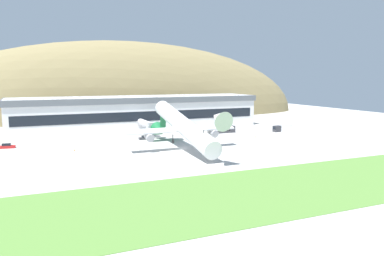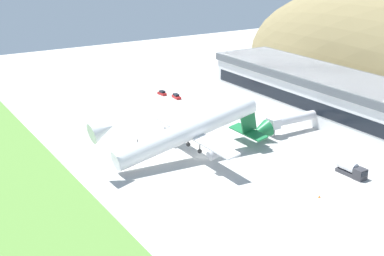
{
  "view_description": "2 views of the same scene",
  "coord_description": "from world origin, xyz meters",
  "views": [
    {
      "loc": [
        -42.3,
        -105.87,
        21.71
      ],
      "look_at": [
        2.33,
        -2.49,
        6.51
      ],
      "focal_mm": 35.0,
      "sensor_mm": 36.0,
      "label": 1
    },
    {
      "loc": [
        106.08,
        -68.56,
        52.34
      ],
      "look_at": [
        2.3,
        -4.35,
        9.31
      ],
      "focal_mm": 50.0,
      "sensor_mm": 36.0,
      "label": 2
    }
  ],
  "objects": [
    {
      "name": "ground_plane",
      "position": [
        0.0,
        0.0,
        0.0
      ],
      "size": [
        316.44,
        316.44,
        0.0
      ],
      "primitive_type": "plane",
      "color": "#B7B5AF"
    },
    {
      "name": "grass_strip_foreground",
      "position": [
        0.0,
        -46.87,
        0.04
      ],
      "size": [
        284.79,
        29.79,
        0.08
      ],
      "primitive_type": "cube",
      "color": "#568438",
      "rests_on": "ground_plane"
    },
    {
      "name": "terminal_building",
      "position": [
        -0.05,
        51.16,
        7.74
      ],
      "size": [
        104.93,
        22.9,
        13.7
      ],
      "color": "silver",
      "rests_on": "ground_plane"
    },
    {
      "name": "jetway_0",
      "position": [
        -1.94,
        31.05,
        3.99
      ],
      "size": [
        3.38,
        16.71,
        5.43
      ],
      "color": "silver",
      "rests_on": "ground_plane"
    },
    {
      "name": "cargo_airplane",
      "position": [
        -0.86,
        -2.77,
        7.18
      ],
      "size": [
        34.62,
        52.05,
        15.12
      ],
      "color": "white"
    },
    {
      "name": "service_car_0",
      "position": [
        -56.15,
        19.23,
        0.66
      ],
      "size": [
        3.83,
        1.92,
        1.6
      ],
      "color": "#B21E1E",
      "rests_on": "ground_plane"
    },
    {
      "name": "service_car_1",
      "position": [
        -5.97,
        20.73,
        0.6
      ],
      "size": [
        3.92,
        1.85,
        1.46
      ],
      "color": "#333338",
      "rests_on": "ground_plane"
    },
    {
      "name": "service_car_2",
      "position": [
        -49.74,
        21.39,
        0.64
      ],
      "size": [
        4.66,
        2.1,
        1.55
      ],
      "color": "#B21E1E",
      "rests_on": "ground_plane"
    },
    {
      "name": "fuel_truck",
      "position": [
        28.02,
        23.63,
        1.57
      ],
      "size": [
        7.78,
        2.8,
        3.35
      ],
      "color": "#333338",
      "rests_on": "ground_plane"
    },
    {
      "name": "traffic_cone_0",
      "position": [
        -31.08,
        8.91,
        0.28
      ],
      "size": [
        0.52,
        0.52,
        0.58
      ],
      "color": "orange",
      "rests_on": "ground_plane"
    },
    {
      "name": "traffic_cone_1",
      "position": [
        32.55,
        9.17,
        0.28
      ],
      "size": [
        0.52,
        0.52,
        0.58
      ],
      "color": "orange",
      "rests_on": "ground_plane"
    }
  ]
}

